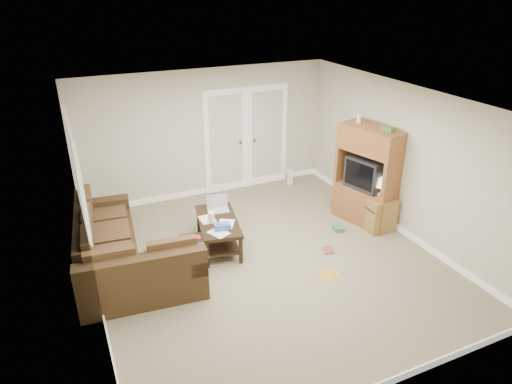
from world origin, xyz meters
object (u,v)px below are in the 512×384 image
sectional_sofa (121,256)px  side_cabinet (379,210)px  coffee_table (218,231)px  tv_armoire (369,175)px

sectional_sofa → side_cabinet: 4.31m
coffee_table → tv_armoire: bearing=6.1°
sectional_sofa → side_cabinet: size_ratio=2.76×
tv_armoire → side_cabinet: bearing=-104.6°
tv_armoire → sectional_sofa: bearing=163.6°
coffee_table → tv_armoire: size_ratio=0.69×
coffee_table → side_cabinet: (2.72, -0.60, 0.08)m
coffee_table → tv_armoire: tv_armoire is taller
sectional_sofa → tv_armoire: bearing=4.4°
coffee_table → tv_armoire: (2.72, -0.23, 0.61)m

